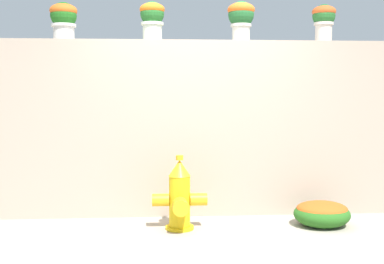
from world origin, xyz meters
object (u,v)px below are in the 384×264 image
at_px(potted_plant_1, 64,17).
at_px(flower_bush_left, 322,213).
at_px(potted_plant_3, 241,16).
at_px(potted_plant_4, 324,19).
at_px(fire_hydrant, 180,198).
at_px(potted_plant_2, 152,17).

xyz_separation_m(potted_plant_1, flower_bush_left, (2.80, -0.60, -2.12)).
xyz_separation_m(potted_plant_1, potted_plant_3, (2.01, 0.04, 0.04)).
bearing_deg(potted_plant_3, potted_plant_4, 1.84).
height_order(potted_plant_4, flower_bush_left, potted_plant_4).
relative_size(potted_plant_1, flower_bush_left, 0.69).
bearing_deg(potted_plant_1, fire_hydrant, -26.70).
relative_size(potted_plant_1, potted_plant_4, 0.94).
height_order(potted_plant_2, flower_bush_left, potted_plant_2).
bearing_deg(potted_plant_4, flower_bush_left, -107.01).
height_order(fire_hydrant, flower_bush_left, fire_hydrant).
bearing_deg(flower_bush_left, potted_plant_1, 167.88).
xyz_separation_m(potted_plant_2, potted_plant_3, (1.02, -0.02, 0.02)).
bearing_deg(potted_plant_4, potted_plant_2, -179.78).
distance_m(potted_plant_2, fire_hydrant, 2.09).
height_order(potted_plant_1, flower_bush_left, potted_plant_1).
distance_m(potted_plant_3, fire_hydrant, 2.21).
distance_m(potted_plant_3, flower_bush_left, 2.39).
distance_m(potted_plant_3, potted_plant_4, 0.99).
distance_m(potted_plant_1, potted_plant_4, 3.00).
relative_size(potted_plant_2, potted_plant_4, 1.01).
distance_m(potted_plant_2, potted_plant_3, 1.03).
distance_m(potted_plant_1, potted_plant_3, 2.02).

